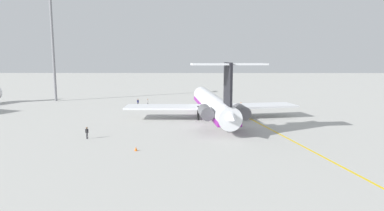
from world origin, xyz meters
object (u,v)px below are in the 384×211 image
Objects in this scene: ground_crew_near_tail at (87,131)px; safety_cone_tail at (155,105)px; main_jetliner at (213,104)px; safety_cone_wingtip at (136,149)px; ground_crew_portside at (138,102)px; ground_crew_near_nose at (148,102)px; light_mast at (53,44)px; safety_cone_nose at (241,103)px.

safety_cone_tail is (34.57, -6.22, -0.88)m from ground_crew_near_tail.
main_jetliner reaches higher than safety_cone_wingtip.
ground_crew_portside is 4.35m from safety_cone_tail.
ground_crew_portside is 3.33× the size of safety_cone_wingtip.
main_jetliner is 21.38× the size of ground_crew_near_tail.
safety_cone_wingtip is at bearing 28.21° from ground_crew_near_tail.
light_mast is (9.68, 27.10, 14.67)m from ground_crew_near_nose.
ground_crew_near_nose is at bearing 98.71° from safety_cone_nose.
ground_crew_portside reaches higher than ground_crew_near_nose.
safety_cone_nose is at bearing 72.11° from ground_crew_portside.
main_jetliner is at bearing 17.67° from ground_crew_portside.
ground_crew_near_tail is at bearing 47.22° from ground_crew_near_nose.
safety_cone_nose is at bearing -24.20° from safety_cone_wingtip.
main_jetliner is at bearing 158.94° from safety_cone_nose.
safety_cone_nose is at bearing -27.03° from main_jetliner.
light_mast reaches higher than main_jetliner.
safety_cone_wingtip and safety_cone_tail have the same top height.
ground_crew_near_tail is at bearing -152.70° from light_mast.
main_jetliner is 25.58m from ground_crew_portside.
safety_cone_nose and safety_cone_wingtip have the same top height.
safety_cone_wingtip is (-22.01, 11.33, -2.83)m from main_jetliner.
ground_crew_near_tail is at bearing -29.79° from ground_crew_portside.
safety_cone_nose is (37.92, -28.32, -0.88)m from ground_crew_near_tail.
ground_crew_near_tail reaches higher than safety_cone_nose.
ground_crew_near_nose is at bearing 70.36° from ground_crew_portside.
safety_cone_tail is at bearing 71.65° from ground_crew_portside.
safety_cone_nose is 22.35m from safety_cone_tail.
light_mast is (9.37, 28.90, 15.54)m from safety_cone_tail.
ground_crew_near_nose is at bearing 147.92° from ground_crew_near_tail.
safety_cone_nose is 1.00× the size of safety_cone_wingtip.
ground_crew_near_nose is 3.29× the size of safety_cone_wingtip.
ground_crew_near_nose is at bearing -109.66° from light_mast.
main_jetliner is 71.07× the size of safety_cone_nose.
light_mast reaches higher than safety_cone_wingtip.
main_jetliner is at bearing 94.05° from ground_crew_near_nose.
ground_crew_portside is at bearing -28.65° from ground_crew_near_nose.
safety_cone_tail is 34.12m from light_mast.
ground_crew_near_nose is 3.29× the size of safety_cone_tail.
ground_crew_near_nose reaches higher than safety_cone_tail.
ground_crew_portside is at bearing 38.12° from main_jetliner.
safety_cone_tail is (40.93, 2.20, 0.00)m from safety_cone_wingtip.
safety_cone_tail is 0.02× the size of light_mast.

